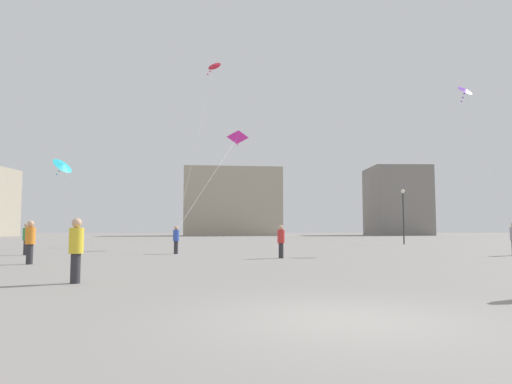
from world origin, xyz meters
TOP-DOWN VIEW (x-y plane):
  - ground_plane at (0.00, 0.00)m, footprint 300.00×300.00m
  - person_in_red at (0.71, 15.18)m, footprint 0.35×0.35m
  - person_in_orange at (-9.75, 11.96)m, footprint 0.38×0.38m
  - person_in_green at (-12.70, 18.63)m, footprint 0.37×0.37m
  - person_in_white at (-13.24, 28.27)m, footprint 0.36×0.36m
  - person_in_yellow at (-5.79, 5.19)m, footprint 0.37×0.37m
  - person_in_blue at (-4.77, 19.38)m, footprint 0.34×0.34m
  - kite_violet_diamond at (12.93, 20.36)m, footprint 1.18×4.27m
  - kite_crimson_diamond at (-2.83, 22.06)m, footprint 2.53×3.23m
  - kite_magenta_delta at (-1.25, 26.89)m, footprint 4.25×8.04m
  - kite_cyan_diamond at (-12.96, 24.56)m, footprint 1.59×4.58m
  - building_centre_hall at (-1.00, 89.65)m, footprint 20.23×10.39m
  - building_right_hall at (35.00, 92.67)m, footprint 12.28×12.23m
  - lamppost_east at (14.14, 34.47)m, footprint 0.36×0.36m

SIDE VIEW (x-z plane):
  - ground_plane at x=0.00m, z-range 0.00..0.00m
  - person_in_blue at x=-4.77m, z-range 0.08..1.65m
  - person_in_red at x=0.71m, z-range 0.08..1.67m
  - person_in_white at x=-13.24m, z-range 0.08..1.71m
  - person_in_yellow at x=-5.79m, z-range 0.08..1.77m
  - person_in_green at x=-12.70m, z-range 0.08..1.80m
  - person_in_orange at x=-9.75m, z-range 0.08..1.83m
  - lamppost_east at x=14.14m, z-range 0.85..5.87m
  - kite_cyan_diamond at x=-12.96m, z-range 3.21..8.16m
  - building_centre_hall at x=-1.00m, z-range 0.00..13.92m
  - building_right_hall at x=35.00m, z-range 0.00..14.78m
  - kite_magenta_delta at x=-1.25m, z-range 4.40..11.67m
  - kite_violet_diamond at x=12.93m, z-range 5.39..14.54m
  - kite_crimson_diamond at x=-2.83m, z-range 6.23..17.19m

